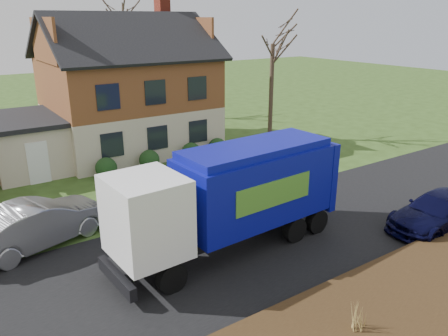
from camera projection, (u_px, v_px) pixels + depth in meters
ground at (235, 249)px, 15.47m from camera, size 120.00×120.00×0.00m
road at (235, 248)px, 15.47m from camera, size 80.00×7.00×0.02m
mulch_verge at (354, 328)px, 11.27m from camera, size 80.00×3.50×0.30m
main_house at (120, 84)px, 25.85m from camera, size 12.95×8.95×9.26m
garbage_truck at (235, 193)px, 14.86m from camera, size 8.65×2.73×3.66m
silver_sedan at (39, 223)px, 15.51m from camera, size 5.35×3.13×1.67m
navy_wagon at (438, 211)px, 16.86m from camera, size 4.67×1.93×1.35m
tree_front_east at (273, 27)px, 27.50m from camera, size 3.19×3.19×8.87m
tree_back at (121, 5)px, 33.60m from camera, size 3.29×3.29×10.41m
grass_clump_mid at (357, 314)px, 10.92m from camera, size 0.30×0.25×0.85m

